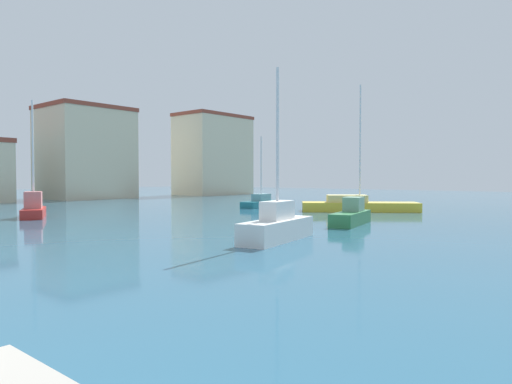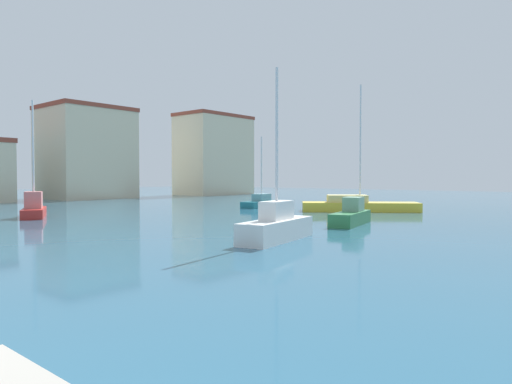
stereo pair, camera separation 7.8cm
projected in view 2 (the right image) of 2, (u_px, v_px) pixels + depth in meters
water at (81, 221)px, 27.54m from camera, size 160.00×160.00×0.00m
sailboat_white_near_pier at (277, 226)px, 19.13m from camera, size 4.96×2.22×7.15m
sailboat_red_far_right at (34, 208)px, 30.31m from camera, size 3.24×4.58×7.70m
sailboat_yellow_behind_lamppost at (358, 205)px, 35.73m from camera, size 7.09×8.56×9.78m
sailboat_teal_far_left at (261, 202)px, 40.78m from camera, size 4.74×1.95×6.24m
motorboat_green_outer_mooring at (351, 215)px, 25.68m from camera, size 4.71×2.24×1.52m
waterfront_apartments at (86, 153)px, 57.82m from camera, size 9.93×8.77×11.43m
warehouse_block at (214, 155)px, 70.87m from camera, size 11.22×6.98×12.22m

